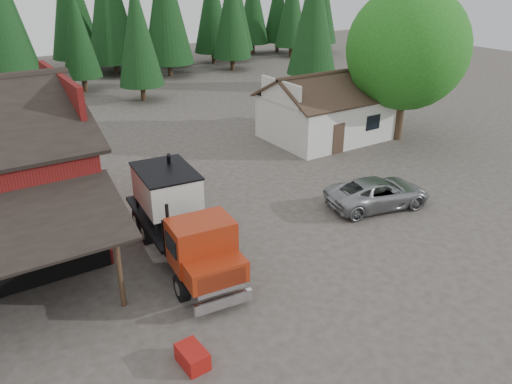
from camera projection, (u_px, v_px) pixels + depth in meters
ground at (284, 285)px, 19.22m from camera, size 120.00×120.00×0.00m
farmhouse at (327, 114)px, 34.85m from camera, size 8.60×6.42×4.65m
deciduous_tree at (407, 53)px, 32.75m from camera, size 8.00×8.00×10.20m
conifer_backdrop at (45, 84)px, 51.30m from camera, size 76.00×16.00×16.00m
near_pine_b at (137, 33)px, 42.63m from camera, size 3.96×3.96×10.40m
near_pine_c at (314, 15)px, 47.04m from camera, size 4.84×4.84×12.40m
feed_truck at (179, 217)px, 20.35m from camera, size 3.14×8.88×3.93m
silver_car at (378, 193)px, 25.14m from camera, size 5.73×3.55×1.48m
equip_box at (192, 357)px, 15.27m from camera, size 0.75×1.13×0.60m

